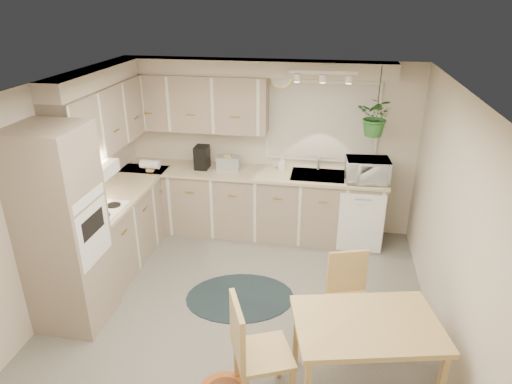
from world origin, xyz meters
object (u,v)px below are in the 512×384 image
Objects in this scene: chair_left at (263,351)px; microwave at (367,168)px; chair_back at (352,301)px; dining_table at (363,357)px; braided_rug at (240,297)px.

microwave is at bearing 138.90° from chair_left.
microwave is at bearing -112.86° from chair_back.
dining_table is 1.17× the size of chair_left.
chair_left is 2.98m from microwave.
microwave is (0.91, 2.77, 0.63)m from chair_left.
chair_left is at bearing 32.12° from chair_back.
chair_back is at bearing 116.67° from chair_left.
braided_rug is at bearing -38.48° from chair_back.
chair_back reaches higher than braided_rug.
chair_left is 1.12× the size of chair_back.
braided_rug is 2.25× the size of microwave.
dining_table is at bearing -40.72° from braided_rug.
microwave reaches higher than chair_left.
braided_rug is at bearing 176.79° from chair_left.
chair_back is at bearing -21.10° from braided_rug.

